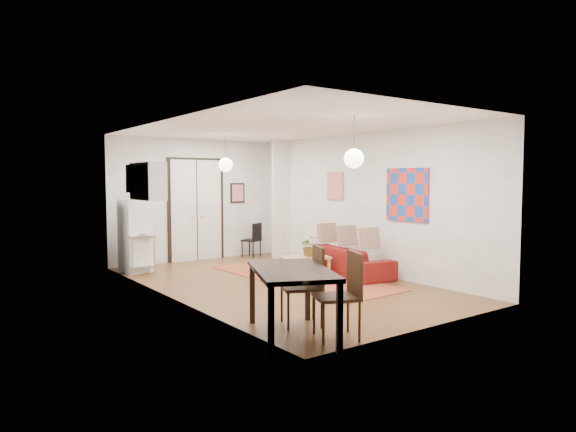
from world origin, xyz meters
TOP-DOWN VIEW (x-y plane):
  - floor at (0.00, 0.00)m, footprint 7.00×7.00m
  - ceiling at (0.00, 0.00)m, footprint 4.20×7.00m
  - wall_back at (0.00, 3.50)m, footprint 4.20×0.02m
  - wall_front at (0.00, -3.50)m, footprint 4.20×0.02m
  - wall_left at (-2.10, 0.00)m, footprint 0.02×7.00m
  - wall_right at (2.10, 0.00)m, footprint 0.02×7.00m
  - double_doors at (0.00, 3.46)m, footprint 1.44×0.06m
  - stub_partition at (1.85, 2.55)m, footprint 0.50×0.10m
  - wall_cabinet at (-1.92, 1.50)m, footprint 0.35×1.00m
  - painting_popart at (2.08, -1.25)m, footprint 0.05×1.00m
  - painting_abstract at (2.08, 0.80)m, footprint 0.05×0.50m
  - poster_back at (1.15, 3.47)m, footprint 0.40×0.03m
  - print_left at (-2.07, 2.00)m, footprint 0.03×0.44m
  - pendant_back at (0.00, 2.00)m, footprint 0.30×0.30m
  - pendant_front at (0.00, -2.00)m, footprint 0.30×0.30m
  - kilim_rug at (0.65, 0.22)m, footprint 1.75×4.33m
  - sofa at (1.65, -0.18)m, footprint 2.09×1.05m
  - coffee_table at (0.77, 0.18)m, footprint 1.05×0.77m
  - potted_plant at (0.87, 0.18)m, footprint 0.44×0.41m
  - kitchen_counter at (-1.67, 2.78)m, footprint 0.66×1.10m
  - bowl at (-1.67, 2.48)m, footprint 0.21×0.21m
  - soap_bottle at (-1.72, 3.03)m, footprint 0.09×0.09m
  - fridge at (-1.75, 2.72)m, footprint 0.61×0.61m
  - dining_table at (-1.75, -2.78)m, footprint 1.42×1.76m
  - dining_chair_near at (-1.33, -2.33)m, footprint 0.66×0.78m
  - dining_chair_far at (-1.33, -3.03)m, footprint 0.66×0.78m
  - black_side_chair at (1.35, 3.23)m, footprint 0.51×0.53m

SIDE VIEW (x-z plane):
  - floor at x=0.00m, z-range 0.00..0.00m
  - kilim_rug at x=0.65m, z-range 0.00..0.01m
  - sofa at x=1.65m, z-range 0.00..0.59m
  - coffee_table at x=0.77m, z-range 0.15..0.57m
  - black_side_chair at x=1.35m, z-range 0.07..0.92m
  - kitchen_counter at x=-1.67m, z-range 0.10..0.89m
  - dining_chair_near at x=-1.33m, z-range 0.09..1.14m
  - dining_chair_far at x=-1.33m, z-range 0.09..1.14m
  - potted_plant at x=0.87m, z-range 0.41..0.82m
  - dining_table at x=-1.75m, z-range 0.33..1.18m
  - fridge at x=-1.75m, z-range 0.00..1.53m
  - bowl at x=-1.67m, z-range 0.80..0.84m
  - soap_bottle at x=-1.72m, z-range 0.80..0.96m
  - double_doors at x=0.00m, z-range -0.05..2.45m
  - wall_back at x=0.00m, z-range 0.00..2.90m
  - wall_front at x=0.00m, z-range 0.00..2.90m
  - wall_left at x=-2.10m, z-range 0.00..2.90m
  - wall_right at x=2.10m, z-range 0.00..2.90m
  - stub_partition at x=1.85m, z-range 0.00..2.90m
  - poster_back at x=1.15m, z-range 1.35..1.85m
  - painting_popart at x=2.08m, z-range 1.15..2.15m
  - painting_abstract at x=2.08m, z-range 1.50..2.10m
  - wall_cabinet at x=-1.92m, z-range 1.55..2.25m
  - print_left at x=-2.07m, z-range 1.68..2.22m
  - pendant_back at x=0.00m, z-range 1.85..2.65m
  - pendant_front at x=0.00m, z-range 1.85..2.65m
  - ceiling at x=0.00m, z-range 2.89..2.91m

